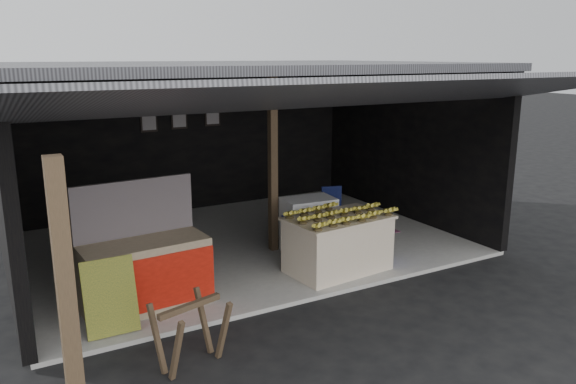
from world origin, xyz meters
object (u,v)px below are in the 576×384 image
banana_table (338,244)px  sawhorse (191,327)px  neighbor_stall (145,271)px  white_crate (309,225)px  plastic_chair (333,205)px  water_barrel (383,245)px

banana_table → sawhorse: 3.05m
banana_table → neighbor_stall: (-2.77, 0.16, 0.07)m
white_crate → sawhorse: (-2.78, -2.27, -0.06)m
banana_table → plastic_chair: (1.04, 1.69, 0.05)m
sawhorse → water_barrel: size_ratio=1.67×
white_crate → plastic_chair: (0.98, 0.79, 0.02)m
banana_table → plastic_chair: size_ratio=1.99×
banana_table → plastic_chair: banana_table is taller
white_crate → neighbor_stall: neighbor_stall is taller
banana_table → water_barrel: 0.87m
neighbor_stall → water_barrel: bearing=-6.1°
white_crate → water_barrel: size_ratio=1.91×
banana_table → white_crate: (0.05, 0.90, 0.03)m
water_barrel → neighbor_stall: bearing=177.8°
plastic_chair → neighbor_stall: bearing=-141.0°
water_barrel → plastic_chair: (0.18, 1.67, 0.23)m
banana_table → neighbor_stall: 2.78m
neighbor_stall → plastic_chair: size_ratio=2.00×
neighbor_stall → water_barrel: 3.64m
white_crate → sawhorse: 3.59m
sawhorse → plastic_chair: (3.77, 3.06, 0.07)m
neighbor_stall → water_barrel: size_ratio=3.40×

